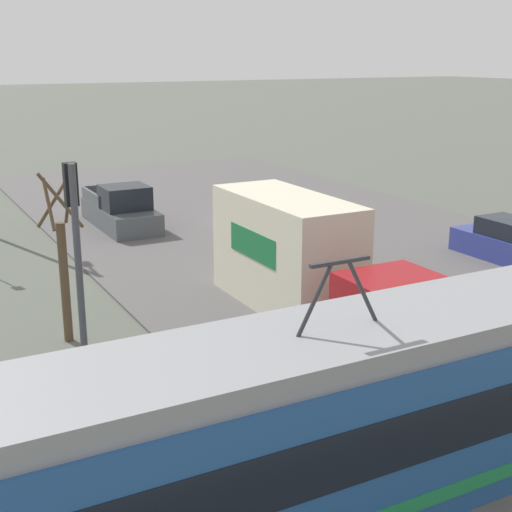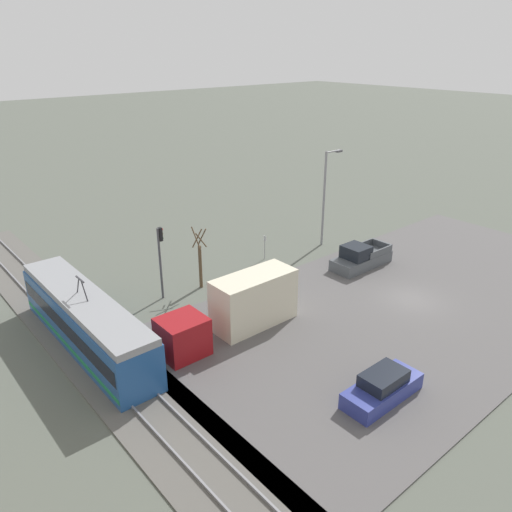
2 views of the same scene
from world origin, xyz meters
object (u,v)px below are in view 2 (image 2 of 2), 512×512
at_px(box_truck, 238,308).
at_px(sedan_car_0, 382,388).
at_px(street_lamp_near_crossing, 326,192).
at_px(traffic_light_pole, 160,253).
at_px(street_tree, 200,261).
at_px(light_rail_tram, 86,322).
at_px(pickup_truck, 360,258).
at_px(no_parking_sign, 265,245).

distance_m(box_truck, sedan_car_0, 9.96).
bearing_deg(street_lamp_near_crossing, traffic_light_pole, 89.14).
xyz_separation_m(box_truck, street_tree, (6.57, -1.71, 0.49)).
relative_size(sedan_car_0, street_tree, 0.98).
relative_size(light_rail_tram, street_tree, 2.90).
distance_m(pickup_truck, street_lamp_near_crossing, 6.87).
height_order(light_rail_tram, no_parking_sign, light_rail_tram).
bearing_deg(street_tree, box_truck, 165.40).
height_order(box_truck, street_lamp_near_crossing, street_lamp_near_crossing).
xyz_separation_m(sedan_car_0, traffic_light_pole, (16.71, 2.73, 2.68)).
xyz_separation_m(street_tree, street_lamp_near_crossing, (0.09, -13.26, 2.68)).
xyz_separation_m(light_rail_tram, sedan_car_0, (-14.21, -9.27, -0.92)).
xyz_separation_m(street_lamp_near_crossing, no_parking_sign, (0.83, 6.23, -3.54)).
bearing_deg(sedan_car_0, no_parking_sign, 157.22).
relative_size(traffic_light_pole, no_parking_sign, 2.54).
bearing_deg(box_truck, no_parking_sign, -49.40).
distance_m(box_truck, pickup_truck, 13.57).
xyz_separation_m(pickup_truck, street_lamp_near_crossing, (5.39, -1.49, 4.00)).
xyz_separation_m(pickup_truck, street_tree, (5.30, 11.77, 1.32)).
xyz_separation_m(light_rail_tram, traffic_light_pole, (2.49, -6.54, 1.76)).
relative_size(light_rail_tram, pickup_truck, 2.51).
relative_size(light_rail_tram, street_lamp_near_crossing, 1.62).
height_order(sedan_car_0, street_tree, street_tree).
bearing_deg(street_lamp_near_crossing, light_rail_tram, 95.64).
bearing_deg(street_lamp_near_crossing, street_tree, 90.40).
xyz_separation_m(box_truck, sedan_car_0, (-9.80, -1.48, -0.92)).
distance_m(light_rail_tram, box_truck, 8.95).
xyz_separation_m(light_rail_tram, no_parking_sign, (3.08, -16.53, -0.37)).
relative_size(light_rail_tram, sedan_car_0, 2.96).
xyz_separation_m(traffic_light_pole, street_tree, (-0.34, -2.96, -1.27)).
distance_m(sedan_car_0, street_lamp_near_crossing, 21.67).
height_order(box_truck, no_parking_sign, box_truck).
bearing_deg(no_parking_sign, sedan_car_0, 157.22).
bearing_deg(street_lamp_near_crossing, no_parking_sign, 82.39).
bearing_deg(light_rail_tram, street_lamp_near_crossing, -84.36).
xyz_separation_m(light_rail_tram, street_tree, (2.16, -9.50, 0.49)).
height_order(pickup_truck, sedan_car_0, pickup_truck).
bearing_deg(sedan_car_0, street_lamp_near_crossing, 140.67).
bearing_deg(traffic_light_pole, box_truck, -169.71).
distance_m(box_truck, traffic_light_pole, 7.24).
relative_size(pickup_truck, street_lamp_near_crossing, 0.65).
xyz_separation_m(pickup_truck, sedan_car_0, (-11.07, 12.00, -0.10)).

